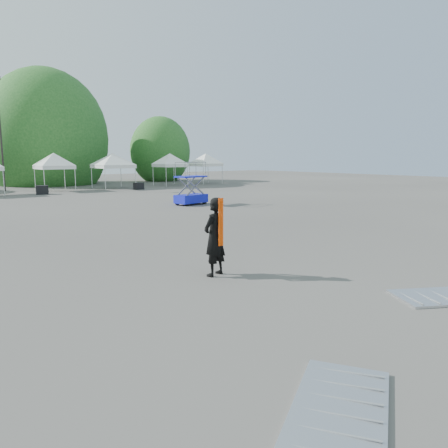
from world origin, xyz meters
TOP-DOWN VIEW (x-y plane):
  - ground at (0.00, 0.00)m, footprint 120.00×120.00m
  - light_pole_east at (3.00, 32.00)m, footprint 0.60×0.25m
  - tree_mid_e at (9.00, 39.00)m, footprint 5.12×5.12m
  - tree_far_e at (22.00, 37.00)m, footprint 3.84×3.84m
  - tent_f at (6.41, 28.92)m, footprint 4.00×4.00m
  - tent_g at (11.72, 28.50)m, footprint 4.56×4.56m
  - tent_h at (18.32, 28.97)m, footprint 3.95×3.95m
  - tent_extra_8 at (22.93, 28.87)m, footprint 3.97×3.97m
  - man at (0.38, -1.62)m, footprint 0.85×0.68m
  - scissor_lift at (9.44, 12.43)m, footprint 2.23×1.39m
  - barrier_left at (-2.18, -7.37)m, footprint 2.48×2.07m
  - crate_mid at (4.46, 26.18)m, footprint 1.10×0.97m
  - crate_east at (12.99, 25.96)m, footprint 0.86×0.70m

SIDE VIEW (x-z plane):
  - ground at x=0.00m, z-range 0.00..0.00m
  - barrier_left at x=-2.18m, z-range 0.00..0.07m
  - crate_east at x=12.99m, z-range 0.00..0.62m
  - crate_mid at x=4.46m, z-range 0.00..0.72m
  - man at x=0.38m, z-range 0.00..2.03m
  - scissor_lift at x=9.44m, z-range 0.01..2.70m
  - tent_h at x=18.32m, z-range 1.12..5.00m
  - tent_extra_8 at x=22.93m, z-range 1.12..5.00m
  - tent_f at x=6.41m, z-range 1.12..5.00m
  - tent_g at x=11.72m, z-range 1.12..5.00m
  - tree_far_e at x=22.00m, z-range 0.70..6.55m
  - tree_mid_e at x=9.00m, z-range 0.94..8.74m
  - light_pole_east at x=3.00m, z-range 0.62..10.42m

